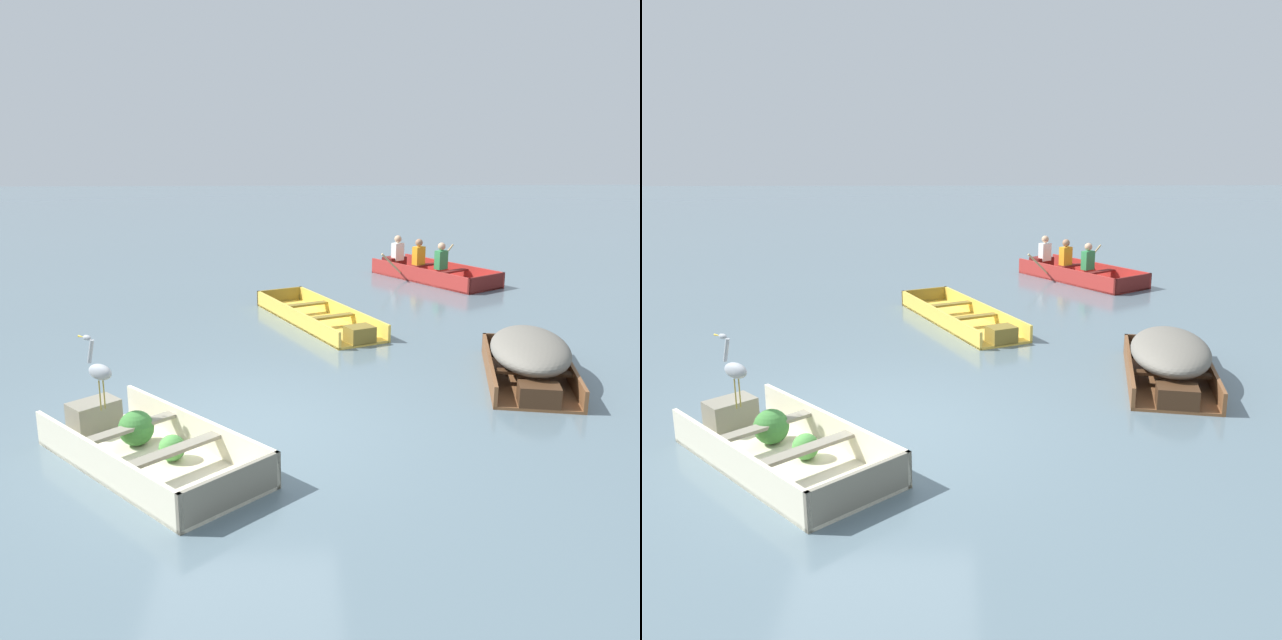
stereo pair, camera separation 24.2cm
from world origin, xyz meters
TOP-DOWN VIEW (x-y plane):
  - ground_plane at (0.00, 0.00)m, footprint 80.00×80.00m
  - dinghy_cream_foreground at (-0.95, -0.76)m, footprint 2.76×2.82m
  - skiff_yellow_near_moored at (1.19, 4.76)m, footprint 2.36×3.57m
  - skiff_wooden_brown_mid_moored at (4.02, 1.58)m, footprint 1.64×2.72m
  - rowboat_red_with_crew at (3.95, 8.88)m, footprint 2.79×3.32m
  - heron_on_dinghy at (-1.47, -0.40)m, footprint 0.43×0.31m

SIDE VIEW (x-z plane):
  - ground_plane at x=0.00m, z-range 0.00..0.00m
  - skiff_yellow_near_moored at x=1.19m, z-range -0.05..0.25m
  - dinghy_cream_foreground at x=-0.95m, z-range -0.06..0.37m
  - rowboat_red_with_crew at x=3.95m, z-range -0.25..0.67m
  - skiff_wooden_brown_mid_moored at x=4.02m, z-range 0.04..0.71m
  - heron_on_dinghy at x=-1.47m, z-range 0.48..1.32m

